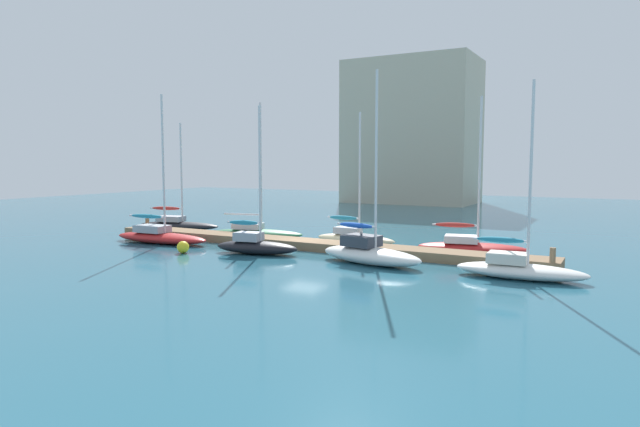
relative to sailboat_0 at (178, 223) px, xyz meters
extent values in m
plane|color=#286075|center=(13.54, -3.18, -0.49)|extent=(120.00, 120.00, 0.00)
cube|color=#846647|center=(13.54, -3.18, -0.23)|extent=(29.58, 1.99, 0.52)
cylinder|color=#846647|center=(-0.85, -2.33, 0.13)|extent=(0.28, 0.28, 1.24)
cylinder|color=#846647|center=(27.93, -4.02, 0.13)|extent=(0.28, 0.28, 1.24)
ellipsoid|color=black|center=(0.10, 0.03, -0.17)|extent=(6.97, 3.39, 0.64)
cube|color=#9EA3AD|center=(-0.55, -0.14, 0.36)|extent=(2.27, 1.72, 0.42)
cylinder|color=silver|center=(0.43, 0.11, 4.00)|extent=(0.14, 0.14, 7.70)
cylinder|color=silver|center=(-0.94, -0.24, 1.18)|extent=(2.77, 0.80, 0.11)
ellipsoid|color=#B72D28|center=(-0.94, -0.24, 1.18)|extent=(2.56, 0.97, 0.28)
ellipsoid|color=#B21E1E|center=(4.18, -5.96, -0.14)|extent=(7.29, 2.39, 0.70)
cube|color=#9EA3AD|center=(3.47, -6.00, 0.43)|extent=(2.23, 1.50, 0.45)
cylinder|color=silver|center=(4.54, -5.94, 4.68)|extent=(0.14, 0.14, 8.96)
cylinder|color=silver|center=(3.04, -6.03, 1.24)|extent=(3.02, 0.29, 0.11)
ellipsoid|color=teal|center=(3.04, -6.03, 1.24)|extent=(2.73, 0.52, 0.28)
ellipsoid|color=#2D7047|center=(8.23, -0.79, -0.18)|extent=(7.01, 3.37, 0.62)
cube|color=silver|center=(7.57, -0.95, 0.33)|extent=(2.28, 1.73, 0.40)
cylinder|color=silver|center=(8.56, -0.72, 4.53)|extent=(0.14, 0.14, 8.79)
cylinder|color=silver|center=(7.18, -1.05, 1.15)|extent=(2.79, 0.77, 0.11)
ellipsoid|color=black|center=(12.20, -6.38, -0.11)|extent=(5.27, 2.54, 0.76)
cube|color=#9EA3AD|center=(11.70, -6.47, 0.51)|extent=(1.70, 1.41, 0.49)
cylinder|color=silver|center=(12.45, -6.33, 4.15)|extent=(0.13, 0.13, 7.76)
cylinder|color=silver|center=(11.40, -6.53, 1.32)|extent=(2.11, 0.49, 0.10)
ellipsoid|color=teal|center=(11.40, -6.53, 1.32)|extent=(1.94, 0.71, 0.28)
ellipsoid|color=beige|center=(15.63, -0.20, -0.16)|extent=(5.58, 1.60, 0.66)
cube|color=#9EA3AD|center=(15.08, -0.19, 0.38)|extent=(1.69, 1.07, 0.43)
cylinder|color=silver|center=(15.91, -0.21, 4.09)|extent=(0.13, 0.13, 7.84)
cylinder|color=silver|center=(14.74, -0.18, 1.20)|extent=(2.33, 0.16, 0.11)
ellipsoid|color=teal|center=(14.74, -0.18, 1.20)|extent=(2.10, 0.41, 0.28)
ellipsoid|color=white|center=(19.30, -6.09, -0.04)|extent=(6.32, 3.20, 0.90)
cube|color=#333842|center=(18.71, -5.96, 0.70)|extent=(2.06, 1.74, 0.58)
cylinder|color=silver|center=(19.60, -6.15, 4.96)|extent=(0.14, 0.14, 9.12)
cylinder|color=silver|center=(18.36, -5.89, 1.48)|extent=(2.50, 0.63, 0.11)
ellipsoid|color=blue|center=(18.36, -5.89, 1.48)|extent=(2.31, 0.82, 0.28)
ellipsoid|color=#B21E1E|center=(23.11, 0.03, -0.19)|extent=(6.58, 3.39, 0.61)
cube|color=silver|center=(22.49, -0.10, 0.32)|extent=(2.15, 1.85, 0.40)
cylinder|color=silver|center=(23.41, 0.09, 4.37)|extent=(0.14, 0.14, 8.50)
cylinder|color=silver|center=(22.12, -0.18, 1.14)|extent=(2.60, 0.66, 0.11)
ellipsoid|color=#B72D28|center=(22.12, -0.18, 1.14)|extent=(2.40, 0.85, 0.28)
ellipsoid|color=white|center=(26.80, -6.08, -0.14)|extent=(5.89, 2.11, 0.70)
cube|color=silver|center=(26.22, -6.10, 0.44)|extent=(1.79, 1.40, 0.46)
cylinder|color=silver|center=(27.09, -6.07, 4.35)|extent=(0.13, 0.13, 8.29)
cylinder|color=silver|center=(25.87, -6.11, 1.25)|extent=(2.45, 0.19, 0.11)
ellipsoid|color=teal|center=(25.87, -6.11, 1.25)|extent=(2.21, 0.43, 0.28)
sphere|color=yellow|center=(8.25, -8.26, -0.14)|extent=(0.71, 0.71, 0.71)
cube|color=#BCB299|center=(6.25, 36.59, 8.65)|extent=(16.19, 9.94, 18.28)
camera|label=1|loc=(30.83, -32.35, 4.88)|focal=30.94mm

